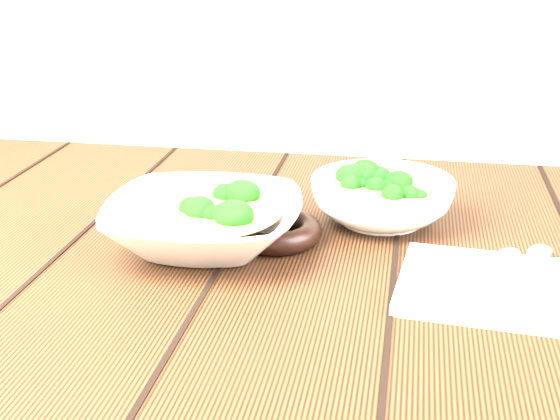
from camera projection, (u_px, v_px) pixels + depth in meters
name	position (u px, v px, depth m)	size (l,w,h in m)	color
table	(252.00, 327.00, 1.02)	(1.20, 0.80, 0.75)	#3A1F10
soup_bowl_front	(204.00, 222.00, 0.95)	(0.25, 0.25, 0.07)	silver
soup_bowl_back	(382.00, 198.00, 1.03)	(0.24, 0.24, 0.07)	silver
trivet	(275.00, 231.00, 0.97)	(0.12, 0.12, 0.03)	black
napkin	(499.00, 288.00, 0.84)	(0.21, 0.17, 0.01)	beige
spoon_left	(499.00, 266.00, 0.87)	(0.08, 0.17, 0.01)	#A9A395
spoon_right	(533.00, 262.00, 0.88)	(0.08, 0.17, 0.01)	#A9A395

